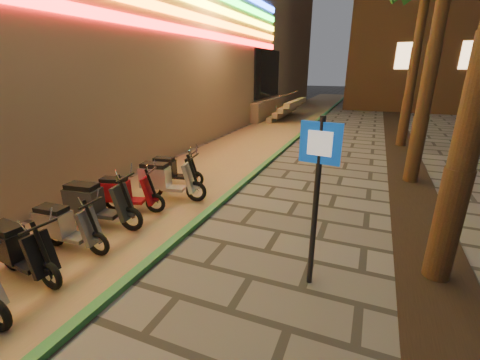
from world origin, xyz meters
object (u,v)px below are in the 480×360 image
at_px(scooter_7, 125,193).
at_px(scooter_9, 172,170).
at_px(pedestrian_sign, 317,182).
at_px(scooter_6, 95,203).
at_px(scooter_8, 165,179).
at_px(scooter_4, 18,249).
at_px(scooter_5, 64,226).

relative_size(scooter_7, scooter_9, 1.02).
distance_m(pedestrian_sign, scooter_6, 4.69).
bearing_deg(scooter_8, scooter_7, -123.29).
xyz_separation_m(pedestrian_sign, scooter_7, (-4.50, 1.02, -1.22)).
bearing_deg(scooter_8, pedestrian_sign, -36.44).
bearing_deg(scooter_4, scooter_9, 97.20).
xyz_separation_m(pedestrian_sign, scooter_6, (-4.54, 0.19, -1.16)).
height_order(scooter_4, scooter_9, scooter_4).
height_order(scooter_6, scooter_8, scooter_8).
relative_size(scooter_6, scooter_7, 1.15).
relative_size(scooter_4, scooter_6, 0.91).
distance_m(scooter_4, scooter_6, 1.80).
relative_size(pedestrian_sign, scooter_8, 1.50).
bearing_deg(scooter_6, scooter_5, -86.97).
bearing_deg(pedestrian_sign, scooter_5, -162.41).
xyz_separation_m(scooter_6, scooter_8, (0.47, 1.83, 0.00)).
bearing_deg(scooter_9, scooter_4, -98.66).
relative_size(pedestrian_sign, scooter_7, 1.73).
xyz_separation_m(scooter_5, scooter_9, (-0.14, 3.69, -0.01)).
bearing_deg(scooter_8, scooter_4, -104.26).
xyz_separation_m(scooter_4, scooter_5, (-0.03, 0.87, -0.02)).
bearing_deg(scooter_5, pedestrian_sign, 5.47).
relative_size(pedestrian_sign, scooter_9, 1.75).
bearing_deg(scooter_5, scooter_4, -92.19).
relative_size(scooter_7, scooter_8, 0.87).
relative_size(pedestrian_sign, scooter_4, 1.65).
height_order(scooter_4, scooter_5, scooter_4).
bearing_deg(scooter_6, pedestrian_sign, -10.22).
distance_m(pedestrian_sign, scooter_4, 4.77).
xyz_separation_m(scooter_4, scooter_9, (-0.17, 4.56, -0.03)).
xyz_separation_m(scooter_5, scooter_8, (0.29, 2.74, 0.07)).
xyz_separation_m(scooter_4, scooter_6, (-0.20, 1.78, 0.05)).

